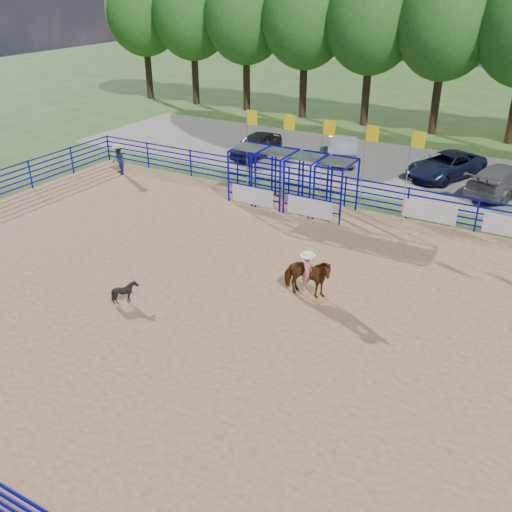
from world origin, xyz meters
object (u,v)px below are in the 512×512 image
at_px(calf, 125,292).
at_px(spectator_cowboy, 119,160).
at_px(car_a, 256,145).
at_px(car_c, 446,165).
at_px(car_d, 504,179).
at_px(car_b, 342,147).
at_px(horse_and_rider, 307,275).

xyz_separation_m(calf, spectator_cowboy, (-9.58, 10.30, 0.42)).
height_order(car_a, car_c, car_a).
bearing_deg(car_d, calf, 80.07).
height_order(calf, spectator_cowboy, spectator_cowboy).
relative_size(spectator_cowboy, car_d, 0.32).
xyz_separation_m(car_a, car_c, (10.93, 1.61, -0.02)).
bearing_deg(car_a, car_d, 3.56).
xyz_separation_m(calf, car_a, (-4.80, 17.16, 0.29)).
bearing_deg(car_d, spectator_cowboy, 39.08).
distance_m(car_a, car_b, 5.14).
height_order(car_a, car_d, car_d).
bearing_deg(horse_and_rider, car_d, 73.76).
xyz_separation_m(car_b, car_c, (6.12, -0.21, -0.09)).
distance_m(calf, car_d, 19.96).
xyz_separation_m(horse_and_rider, calf, (-5.10, -3.44, -0.44)).
distance_m(horse_and_rider, car_b, 16.35).
bearing_deg(calf, car_a, 11.65).
height_order(spectator_cowboy, car_b, spectator_cowboy).
distance_m(calf, car_b, 18.99).
height_order(horse_and_rider, calf, horse_and_rider).
bearing_deg(spectator_cowboy, calf, -47.09).
bearing_deg(car_b, horse_and_rider, 85.54).
distance_m(spectator_cowboy, car_a, 8.36).
xyz_separation_m(car_b, car_d, (9.24, -1.30, -0.03)).
bearing_deg(car_c, car_a, -148.62).
distance_m(calf, car_c, 19.75).
xyz_separation_m(horse_and_rider, car_a, (-9.90, 13.72, -0.15)).
relative_size(spectator_cowboy, car_c, 0.33).
bearing_deg(spectator_cowboy, car_c, 28.35).
height_order(calf, car_a, car_a).
xyz_separation_m(calf, car_c, (6.13, 18.78, 0.27)).
bearing_deg(spectator_cowboy, car_b, 42.18).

